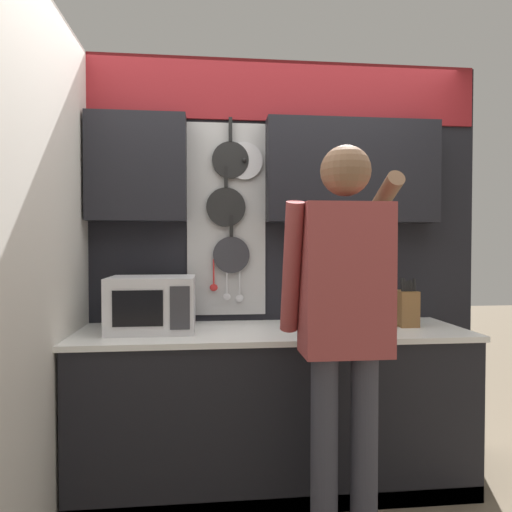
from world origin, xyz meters
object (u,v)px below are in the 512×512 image
object	(u,v)px
knife_block	(406,308)
utensil_crock	(370,313)
person	(344,309)
microwave	(152,304)

from	to	relation	value
knife_block	utensil_crock	distance (m)	0.22
knife_block	person	bearing A→B (deg)	-132.05
person	utensil_crock	bearing A→B (deg)	60.99
microwave	utensil_crock	bearing A→B (deg)	0.04
utensil_crock	knife_block	bearing A→B (deg)	-0.10
microwave	person	bearing A→B (deg)	-34.60
knife_block	person	distance (m)	0.84
microwave	utensil_crock	distance (m)	1.25
microwave	knife_block	bearing A→B (deg)	0.02
utensil_crock	person	xyz separation A→B (m)	(-0.35, -0.62, 0.12)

